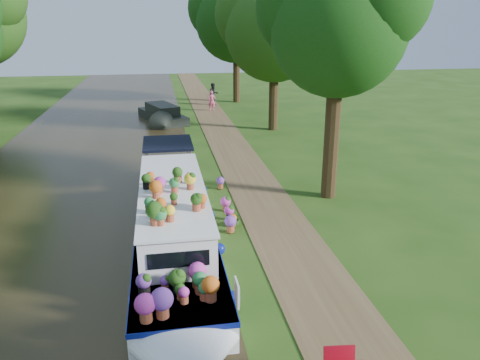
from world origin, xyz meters
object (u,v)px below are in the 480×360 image
(second_boat, at_px, (162,115))
(pedestrian_dark, at_px, (214,94))
(plant_boat, at_px, (174,220))
(pedestrian_pink, at_px, (212,101))

(second_boat, bearing_deg, pedestrian_dark, 35.66)
(plant_boat, xyz_separation_m, second_boat, (-0.06, 18.95, -0.37))
(pedestrian_pink, bearing_deg, second_boat, -146.74)
(plant_boat, bearing_deg, pedestrian_pink, 80.57)
(second_boat, height_order, pedestrian_pink, pedestrian_pink)
(second_boat, xyz_separation_m, pedestrian_pink, (3.78, 3.41, 0.30))
(plant_boat, bearing_deg, pedestrian_dark, 80.58)
(plant_boat, distance_m, pedestrian_pink, 22.67)
(plant_boat, relative_size, pedestrian_pink, 8.96)
(plant_boat, relative_size, pedestrian_dark, 7.75)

